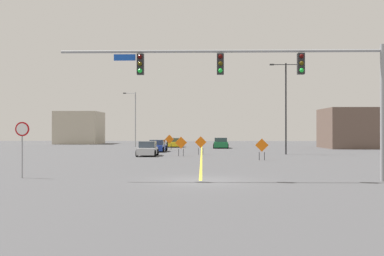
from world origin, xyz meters
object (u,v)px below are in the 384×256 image
(car_yellow_approaching, at_px, (175,143))
(car_blue_mid, at_px, (157,146))
(street_lamp_far_right, at_px, (134,117))
(construction_sign_median_near, at_px, (169,140))
(car_black_far, at_px, (174,142))
(street_lamp_near_right, at_px, (286,101))
(car_green_distant, at_px, (221,143))
(construction_sign_left_lane, at_px, (262,146))
(car_silver_near, at_px, (148,149))
(stop_sign, at_px, (22,139))
(construction_sign_right_shoulder, at_px, (201,143))
(traffic_signal_assembly, at_px, (262,73))
(construction_sign_median_far, at_px, (181,144))

(car_yellow_approaching, bearing_deg, car_blue_mid, -95.29)
(street_lamp_far_right, relative_size, car_yellow_approaching, 2.01)
(construction_sign_median_near, height_order, car_black_far, construction_sign_median_near)
(street_lamp_near_right, bearing_deg, car_blue_mid, 158.65)
(street_lamp_near_right, height_order, car_yellow_approaching, street_lamp_near_right)
(car_green_distant, bearing_deg, construction_sign_left_lane, -84.48)
(construction_sign_left_lane, relative_size, car_black_far, 0.45)
(street_lamp_near_right, height_order, car_silver_near, street_lamp_near_right)
(construction_sign_median_near, distance_m, car_silver_near, 12.56)
(car_blue_mid, bearing_deg, street_lamp_near_right, -21.35)
(stop_sign, distance_m, car_black_far, 46.56)
(construction_sign_right_shoulder, height_order, car_green_distant, construction_sign_right_shoulder)
(construction_sign_right_shoulder, bearing_deg, stop_sign, -112.89)
(stop_sign, distance_m, car_silver_near, 20.54)
(traffic_signal_assembly, distance_m, street_lamp_near_right, 24.78)
(car_black_far, relative_size, car_silver_near, 1.04)
(street_lamp_far_right, relative_size, car_black_far, 2.06)
(traffic_signal_assembly, xyz_separation_m, stop_sign, (-12.57, 1.00, -3.33))
(construction_sign_right_shoulder, relative_size, car_yellow_approaching, 0.46)
(traffic_signal_assembly, distance_m, car_yellow_approaching, 44.30)
(construction_sign_median_far, distance_m, car_silver_near, 3.37)
(stop_sign, bearing_deg, car_black_far, 83.81)
(traffic_signal_assembly, height_order, car_silver_near, traffic_signal_assembly)
(stop_sign, xyz_separation_m, construction_sign_left_lane, (14.62, 14.04, -0.93))
(street_lamp_near_right, height_order, construction_sign_left_lane, street_lamp_near_right)
(street_lamp_near_right, xyz_separation_m, construction_sign_left_lane, (-3.76, -9.05, -4.40))
(car_yellow_approaching, xyz_separation_m, car_blue_mid, (-1.28, -13.86, 0.04))
(street_lamp_far_right, distance_m, car_green_distant, 14.36)
(street_lamp_far_right, distance_m, car_yellow_approaching, 7.58)
(street_lamp_near_right, height_order, car_green_distant, street_lamp_near_right)
(traffic_signal_assembly, relative_size, street_lamp_far_right, 1.94)
(street_lamp_near_right, xyz_separation_m, car_green_distant, (-6.17, 15.91, -4.89))
(traffic_signal_assembly, relative_size, construction_sign_right_shoulder, 8.48)
(construction_sign_median_far, relative_size, car_silver_near, 0.49)
(construction_sign_median_far, height_order, construction_sign_right_shoulder, same)
(car_blue_mid, bearing_deg, construction_sign_left_lane, -54.56)
(stop_sign, distance_m, construction_sign_right_shoulder, 24.21)
(construction_sign_median_far, distance_m, car_black_far, 26.54)
(construction_sign_left_lane, distance_m, car_silver_near, 12.08)
(car_blue_mid, height_order, car_silver_near, car_silver_near)
(street_lamp_far_right, relative_size, construction_sign_median_far, 4.37)
(street_lamp_near_right, xyz_separation_m, construction_sign_median_far, (-10.89, -3.23, -4.36))
(traffic_signal_assembly, xyz_separation_m, construction_sign_left_lane, (2.05, 15.04, -4.26))
(traffic_signal_assembly, xyz_separation_m, car_black_far, (-7.54, 47.27, -4.79))
(construction_sign_right_shoulder, relative_size, car_green_distant, 0.45)
(car_yellow_approaching, xyz_separation_m, car_silver_near, (-1.36, -22.41, 0.06))
(traffic_signal_assembly, xyz_separation_m, car_blue_mid, (-8.32, 29.61, -4.77))
(car_silver_near, xyz_separation_m, car_green_distant, (8.04, 18.93, -0.01))
(construction_sign_left_lane, bearing_deg, construction_sign_right_shoulder, 122.25)
(stop_sign, xyz_separation_m, street_lamp_near_right, (18.38, 23.08, 3.47))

